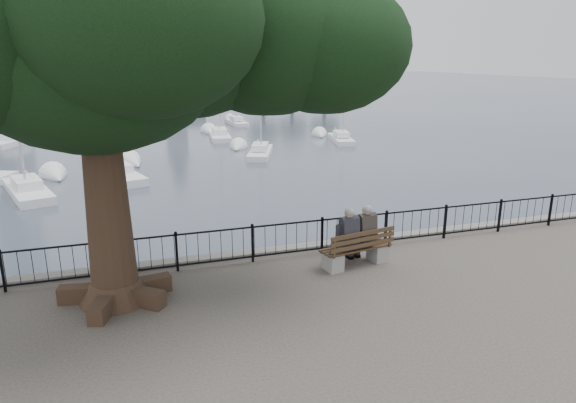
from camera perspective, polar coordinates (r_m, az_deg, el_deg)
name	(u,v)px	position (r m, az deg, el deg)	size (l,w,h in m)	color
harbor	(283,267)	(14.87, -0.60, -7.31)	(260.00, 260.00, 1.20)	#656259
railing	(288,238)	(14.04, 0.00, -4.09)	(22.06, 0.06, 1.00)	black
bench	(357,253)	(13.68, 7.67, -5.66)	(2.05, 0.93, 1.04)	slate
person_left	(345,239)	(13.46, 6.37, -4.18)	(0.55, 0.87, 1.65)	black
person_right	(363,236)	(13.76, 8.28, -3.79)	(0.55, 0.87, 1.65)	black
tree	(134,24)	(11.48, -16.72, 18.36)	(11.12, 7.77, 9.08)	black
lion_monument	(175,95)	(60.44, -12.46, 11.46)	(5.90, 5.90, 8.72)	#656259
sailboat_b	(117,171)	(29.28, -18.44, 3.19)	(3.07, 5.71, 12.79)	white
sailboat_c	(260,151)	(34.34, -3.11, 5.61)	(2.90, 4.95, 9.00)	white
sailboat_d	(341,138)	(40.28, 5.93, 7.04)	(2.34, 4.92, 8.73)	white
sailboat_e	(15,139)	(44.00, -28.05, 6.11)	(3.54, 5.44, 11.96)	white
sailboat_f	(220,134)	(41.98, -7.61, 7.42)	(1.98, 5.34, 11.57)	white
sailboat_g	(237,122)	(50.71, -5.72, 8.83)	(1.43, 4.65, 8.61)	white
sailboat_h	(79,124)	(52.10, -22.25, 7.99)	(3.22, 5.11, 11.06)	white
sailboat_i	(27,188)	(27.31, -26.98, 1.33)	(3.04, 5.59, 11.23)	white
sailboat_j	(110,127)	(48.35, -19.20, 7.79)	(2.79, 6.40, 12.94)	white
far_shore	(291,71)	(94.32, 0.29, 14.33)	(30.00, 8.60, 9.18)	#3D3731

